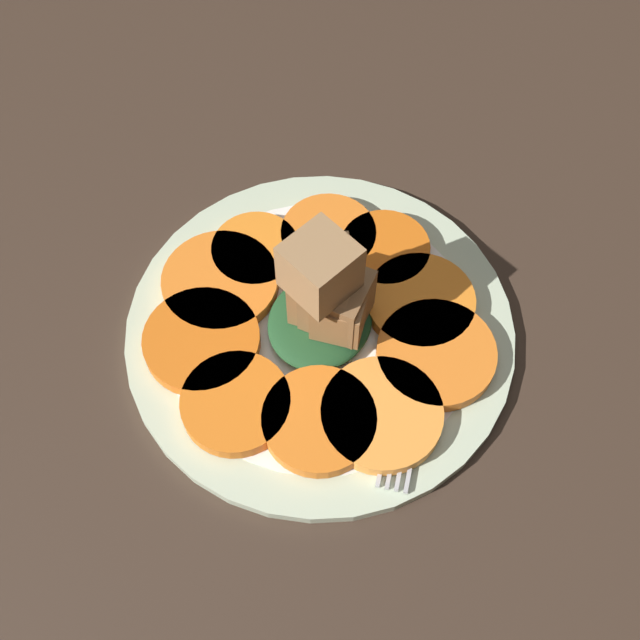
# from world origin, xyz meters

# --- Properties ---
(table_slab) EXTENTS (1.20, 1.20, 0.02)m
(table_slab) POSITION_xyz_m (0.00, 0.00, 0.01)
(table_slab) COLOR #38281E
(table_slab) RESTS_ON ground
(plate) EXTENTS (0.31, 0.31, 0.01)m
(plate) POSITION_xyz_m (0.00, 0.00, 0.03)
(plate) COLOR beige
(plate) RESTS_ON table_slab
(carrot_slice_0) EXTENTS (0.07, 0.07, 0.01)m
(carrot_slice_0) POSITION_xyz_m (0.08, -0.02, 0.04)
(carrot_slice_0) COLOR orange
(carrot_slice_0) RESTS_ON plate
(carrot_slice_1) EXTENTS (0.08, 0.08, 0.01)m
(carrot_slice_1) POSITION_xyz_m (0.08, 0.03, 0.04)
(carrot_slice_1) COLOR orange
(carrot_slice_1) RESTS_ON plate
(carrot_slice_2) EXTENTS (0.07, 0.07, 0.01)m
(carrot_slice_2) POSITION_xyz_m (0.04, 0.08, 0.04)
(carrot_slice_2) COLOR orange
(carrot_slice_2) RESTS_ON plate
(carrot_slice_3) EXTENTS (0.09, 0.09, 0.01)m
(carrot_slice_3) POSITION_xyz_m (-0.00, 0.09, 0.04)
(carrot_slice_3) COLOR orange
(carrot_slice_3) RESTS_ON plate
(carrot_slice_4) EXTENTS (0.09, 0.09, 0.01)m
(carrot_slice_4) POSITION_xyz_m (-0.05, 0.08, 0.04)
(carrot_slice_4) COLOR orange
(carrot_slice_4) RESTS_ON plate
(carrot_slice_5) EXTENTS (0.08, 0.08, 0.01)m
(carrot_slice_5) POSITION_xyz_m (-0.09, 0.03, 0.04)
(carrot_slice_5) COLOR orange
(carrot_slice_5) RESTS_ON plate
(carrot_slice_6) EXTENTS (0.08, 0.08, 0.01)m
(carrot_slice_6) POSITION_xyz_m (-0.07, -0.03, 0.04)
(carrot_slice_6) COLOR orange
(carrot_slice_6) RESTS_ON plate
(carrot_slice_7) EXTENTS (0.09, 0.09, 0.01)m
(carrot_slice_7) POSITION_xyz_m (-0.05, -0.07, 0.04)
(carrot_slice_7) COLOR orange
(carrot_slice_7) RESTS_ON plate
(carrot_slice_8) EXTENTS (0.09, 0.09, 0.01)m
(carrot_slice_8) POSITION_xyz_m (0.01, -0.09, 0.04)
(carrot_slice_8) COLOR orange
(carrot_slice_8) RESTS_ON plate
(carrot_slice_9) EXTENTS (0.09, 0.09, 0.01)m
(carrot_slice_9) POSITION_xyz_m (0.05, -0.06, 0.04)
(carrot_slice_9) COLOR orange
(carrot_slice_9) RESTS_ON plate
(center_pile) EXTENTS (0.09, 0.08, 0.11)m
(center_pile) POSITION_xyz_m (0.00, -0.00, 0.07)
(center_pile) COLOR #1E4723
(center_pile) RESTS_ON plate
(fork) EXTENTS (0.19, 0.06, 0.00)m
(fork) POSITION_xyz_m (-0.01, -0.08, 0.03)
(fork) COLOR #B2B2B7
(fork) RESTS_ON plate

